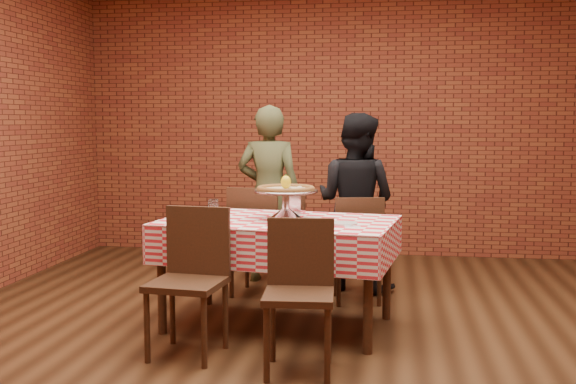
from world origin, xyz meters
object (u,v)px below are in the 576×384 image
object	(u,v)px
water_glass_left	(213,211)
chair_far_left	(260,240)
chair_near_right	(299,298)
chair_far_right	(356,249)
chair_near_left	(187,284)
pizza	(286,190)
diner_olive	(269,194)
water_glass_right	(214,207)
table	(278,274)
diner_black	(356,202)
pizza_stand	(286,205)
condiment_caddy	(297,204)

from	to	relation	value
water_glass_left	chair_far_left	xyz separation A→B (m)	(0.16, 0.88, -0.36)
chair_near_right	chair_far_right	xyz separation A→B (m)	(0.24, 1.62, -0.01)
chair_far_left	chair_near_left	bearing A→B (deg)	91.87
pizza	chair_far_right	xyz separation A→B (m)	(0.46, 0.73, -0.54)
diner_olive	water_glass_right	bearing A→B (deg)	81.88
chair_near_left	water_glass_left	bearing A→B (deg)	96.58
table	chair_near_left	xyz separation A→B (m)	(-0.45, -0.68, 0.08)
chair_far_left	diner_black	distance (m)	0.89
water_glass_left	chair_far_right	xyz separation A→B (m)	(0.97, 0.78, -0.39)
pizza	chair_near_right	xyz separation A→B (m)	(0.21, -0.88, -0.53)
pizza_stand	chair_far_left	distance (m)	0.99
chair_far_right	diner_olive	size ratio (longest dim) A/B	0.54
chair_far_right	chair_far_left	bearing A→B (deg)	-18.33
table	water_glass_left	distance (m)	0.64
pizza	condiment_caddy	size ratio (longest dim) A/B	2.89
chair_far_left	chair_far_right	world-z (taller)	chair_far_left
pizza_stand	chair_near_left	xyz separation A→B (m)	(-0.50, -0.70, -0.41)
water_glass_left	pizza	bearing A→B (deg)	4.84
chair_near_right	water_glass_left	bearing A→B (deg)	126.49
pizza	diner_black	distance (m)	1.25
chair_near_right	condiment_caddy	bearing A→B (deg)	94.22
pizza	diner_black	bearing A→B (deg)	69.88
pizza	chair_far_right	size ratio (longest dim) A/B	0.47
condiment_caddy	diner_olive	xyz separation A→B (m)	(-0.39, 1.00, -0.04)
chair_near_left	chair_near_right	bearing A→B (deg)	-8.15
water_glass_left	chair_near_right	world-z (taller)	chair_near_right
chair_far_right	diner_olive	xyz separation A→B (m)	(-0.81, 0.58, 0.36)
chair_near_left	condiment_caddy	bearing A→B (deg)	67.83
pizza_stand	chair_near_right	size ratio (longest dim) A/B	0.52
condiment_caddy	chair_far_right	bearing A→B (deg)	64.98
table	condiment_caddy	bearing A→B (deg)	75.06
table	chair_near_right	world-z (taller)	chair_near_right
water_glass_right	chair_far_left	world-z (taller)	chair_far_left
chair_near_left	chair_far_right	size ratio (longest dim) A/B	1.06
chair_near_right	diner_olive	size ratio (longest dim) A/B	0.55
water_glass_left	diner_black	xyz separation A→B (m)	(0.93, 1.20, -0.06)
table	water_glass_right	world-z (taller)	water_glass_right
condiment_caddy	chair_near_left	world-z (taller)	chair_near_left
water_glass_right	pizza	bearing A→B (deg)	-16.94
water_glass_left	diner_olive	distance (m)	1.36
condiment_caddy	water_glass_right	bearing A→B (deg)	-148.05
pizza_stand	water_glass_left	world-z (taller)	pizza_stand
table	condiment_caddy	distance (m)	0.56
pizza_stand	water_glass_right	bearing A→B (deg)	163.06
chair_near_right	diner_olive	world-z (taller)	diner_olive
water_glass_right	chair_near_right	bearing A→B (deg)	-53.73
water_glass_left	diner_black	distance (m)	1.52
condiment_caddy	chair_far_left	world-z (taller)	chair_far_left
water_glass_right	diner_olive	distance (m)	1.16
pizza	chair_far_right	distance (m)	1.02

